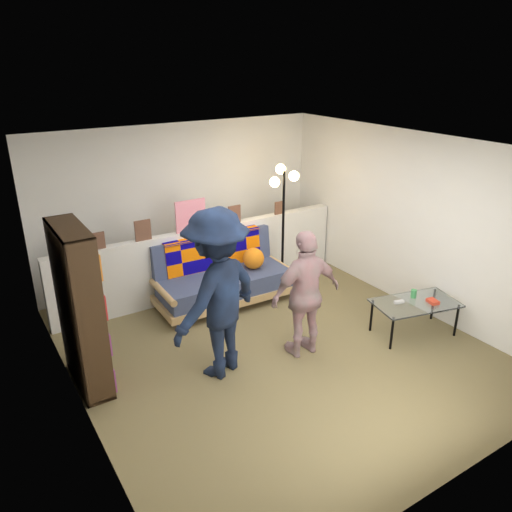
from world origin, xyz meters
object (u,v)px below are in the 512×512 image
(futon_sofa, at_px, (223,276))
(floor_lamp, at_px, (283,202))
(bookshelf, at_px, (81,314))
(person_right, at_px, (306,294))
(person_left, at_px, (217,294))
(coffee_table, at_px, (416,304))

(futon_sofa, xyz_separation_m, floor_lamp, (1.03, 0.01, 0.92))
(futon_sofa, bearing_deg, bookshelf, -156.78)
(futon_sofa, xyz_separation_m, bookshelf, (-2.16, -0.93, 0.44))
(bookshelf, xyz_separation_m, person_right, (2.32, -0.77, -0.07))
(bookshelf, distance_m, person_left, 1.41)
(futon_sofa, relative_size, person_left, 1.04)
(floor_lamp, xyz_separation_m, person_left, (-1.89, -1.49, -0.36))
(person_right, bearing_deg, bookshelf, -15.26)
(futon_sofa, bearing_deg, person_right, -84.49)
(futon_sofa, distance_m, floor_lamp, 1.38)
(futon_sofa, bearing_deg, coffee_table, -52.62)
(bookshelf, bearing_deg, person_right, -18.29)
(futon_sofa, distance_m, person_right, 1.74)
(coffee_table, height_order, person_left, person_left)
(coffee_table, xyz_separation_m, person_left, (-2.46, 0.61, 0.54))
(coffee_table, distance_m, person_right, 1.53)
(floor_lamp, bearing_deg, coffee_table, -74.83)
(coffee_table, bearing_deg, person_right, 164.46)
(coffee_table, bearing_deg, person_left, 166.03)
(coffee_table, relative_size, person_right, 0.75)
(bookshelf, xyz_separation_m, coffee_table, (3.76, -1.17, -0.42))
(person_left, height_order, person_right, person_left)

